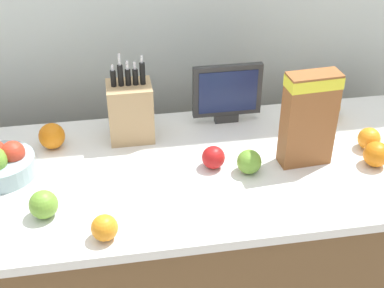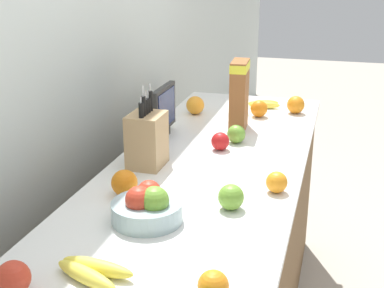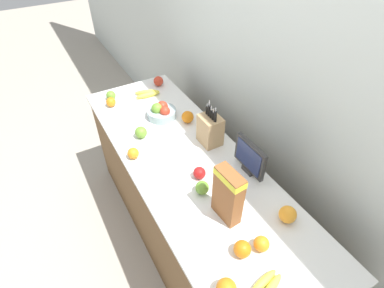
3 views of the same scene
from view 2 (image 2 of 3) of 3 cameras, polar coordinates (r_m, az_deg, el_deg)
name	(u,v)px [view 2 (image 2 of 3)]	position (r m, az deg, el deg)	size (l,w,h in m)	color
wall_back	(62,39)	(2.08, -13.67, 10.84)	(9.00, 0.06, 2.60)	silver
counter	(207,264)	(2.19, 1.59, -12.64)	(2.10, 0.70, 0.86)	brown
knife_block	(147,139)	(1.94, -4.84, 0.51)	(0.15, 0.12, 0.31)	tan
small_monitor	(164,110)	(2.26, -3.00, 3.66)	(0.24, 0.03, 0.22)	#2D2D2D
cereal_box	(239,92)	(2.35, 5.06, 5.50)	(0.16, 0.08, 0.31)	brown
fruit_bowl	(147,207)	(1.56, -4.80, -6.67)	(0.21, 0.21, 0.12)	#99B2B7
banana_bunch_left	(264,104)	(2.75, 7.67, 4.24)	(0.11, 0.17, 0.04)	yellow
banana_bunch_right	(92,271)	(1.33, -10.63, -13.20)	(0.12, 0.21, 0.04)	yellow
apple_front	(236,134)	(2.20, 4.75, 1.07)	(0.08, 0.08, 0.08)	#6B9E33
apple_near_bananas	(231,197)	(1.63, 4.18, -5.66)	(0.08, 0.08, 0.08)	#6B9E33
apple_middle	(220,141)	(2.12, 3.03, 0.29)	(0.07, 0.07, 0.07)	red
apple_by_knife_block	(13,278)	(1.31, -18.55, -13.41)	(0.08, 0.08, 0.08)	red
orange_mid_left	(241,107)	(2.61, 5.20, 3.97)	(0.07, 0.07, 0.07)	orange
orange_back_center	(296,105)	(2.66, 11.01, 4.12)	(0.09, 0.09, 0.09)	orange
orange_front_left	(195,105)	(2.60, 0.35, 4.16)	(0.09, 0.09, 0.09)	orange
orange_mid_right	(213,286)	(1.23, 2.28, -14.87)	(0.07, 0.07, 0.07)	orange
orange_near_bowl	(124,183)	(1.73, -7.22, -4.12)	(0.09, 0.09, 0.09)	orange
orange_by_cereal	(277,182)	(1.76, 9.02, -4.04)	(0.07, 0.07, 0.07)	orange
orange_front_right	(259,109)	(2.58, 7.16, 3.76)	(0.08, 0.08, 0.08)	orange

